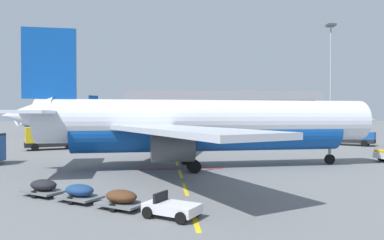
{
  "coord_description": "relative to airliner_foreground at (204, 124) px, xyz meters",
  "views": [
    {
      "loc": [
        16.47,
        -9.6,
        4.89
      ],
      "look_at": [
        19.34,
        23.93,
        4.34
      ],
      "focal_mm": 33.23,
      "sensor_mm": 36.0,
      "label": 1
    }
  ],
  "objects": [
    {
      "name": "ground",
      "position": [
        19.66,
        17.4,
        -3.95
      ],
      "size": [
        400.0,
        400.0,
        0.0
      ],
      "primitive_type": "plane",
      "color": "slate"
    },
    {
      "name": "apron_paint_markings",
      "position": [
        -2.34,
        13.51,
        -3.95
      ],
      "size": [
        8.0,
        93.48,
        0.01
      ],
      "color": "yellow",
      "rests_on": "ground"
    },
    {
      "name": "airliner_foreground",
      "position": [
        0.0,
        0.0,
        0.0
      ],
      "size": [
        34.82,
        34.52,
        12.2
      ],
      "color": "silver",
      "rests_on": "ground"
    },
    {
      "name": "airliner_mid_left",
      "position": [
        -14.33,
        43.41,
        -0.91
      ],
      "size": [
        26.0,
        24.91,
        9.37
      ],
      "color": "silver",
      "rests_on": "ground"
    },
    {
      "name": "airliner_far_center",
      "position": [
        -30.8,
        67.62,
        -0.54
      ],
      "size": [
        26.03,
        27.84,
        10.54
      ],
      "color": "silver",
      "rests_on": "ground"
    },
    {
      "name": "fuel_service_truck",
      "position": [
        25.49,
        21.33,
        -2.3
      ],
      "size": [
        6.9,
        6.35,
        3.14
      ],
      "color": "black",
      "rests_on": "ground"
    },
    {
      "name": "ground_power_truck",
      "position": [
        -19.23,
        18.3,
        -2.3
      ],
      "size": [
        7.39,
        4.87,
        3.14
      ],
      "color": "black",
      "rests_on": "ground"
    },
    {
      "name": "baggage_train",
      "position": [
        -7.17,
        -12.91,
        -3.42
      ],
      "size": [
        10.42,
        7.72,
        1.14
      ],
      "color": "silver",
      "rests_on": "ground"
    },
    {
      "name": "apron_light_mast_far",
      "position": [
        33.81,
        44.31,
        11.58
      ],
      "size": [
        1.8,
        1.8,
        24.99
      ],
      "color": "slate",
      "rests_on": "ground"
    },
    {
      "name": "terminal_satellite",
      "position": [
        25.97,
        144.74,
        3.98
      ],
      "size": [
        94.22,
        25.95,
        17.44
      ],
      "color": "gray",
      "rests_on": "ground"
    }
  ]
}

